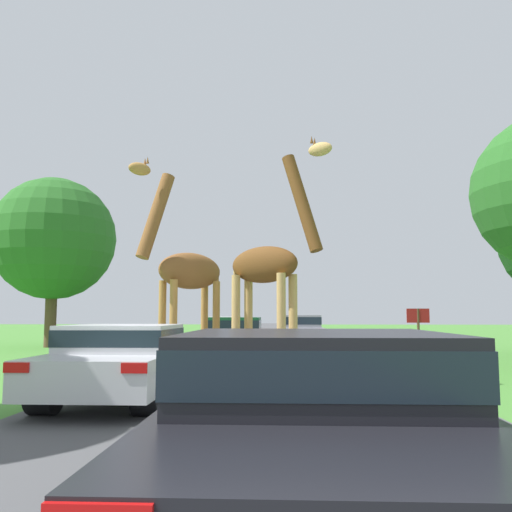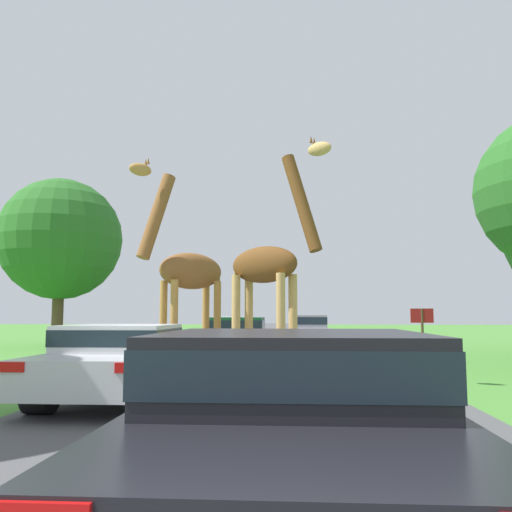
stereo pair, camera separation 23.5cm
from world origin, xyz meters
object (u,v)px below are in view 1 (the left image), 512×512
object	(u,v)px
giraffe_near_road	(270,272)
sign_post	(418,325)
car_verge_right	(227,332)
car_far_ahead	(234,337)
tree_centre_back	(54,239)
giraffe_companion	(184,274)
car_queue_right	(122,359)
car_queue_left	(303,329)
car_lead_maroon	(315,424)
car_rear_follower	(224,328)

from	to	relation	value
giraffe_near_road	sign_post	distance (m)	6.97
giraffe_near_road	car_verge_right	world-z (taller)	giraffe_near_road
car_far_ahead	tree_centre_back	bearing A→B (deg)	144.18
giraffe_companion	car_queue_right	bearing A→B (deg)	132.27
giraffe_near_road	car_queue_right	bearing A→B (deg)	-10.95
car_verge_right	giraffe_near_road	bearing A→B (deg)	-79.47
car_verge_right	car_far_ahead	bearing A→B (deg)	-82.12
car_queue_left	car_verge_right	size ratio (longest dim) A/B	1.13
sign_post	car_queue_right	bearing A→B (deg)	-131.70
giraffe_companion	car_far_ahead	distance (m)	5.13
car_queue_right	car_verge_right	world-z (taller)	car_verge_right
car_lead_maroon	car_far_ahead	size ratio (longest dim) A/B	1.02
car_queue_right	tree_centre_back	distance (m)	17.29
car_verge_right	car_lead_maroon	bearing A→B (deg)	-82.43
car_queue_right	sign_post	xyz separation A→B (m)	(7.01, 7.86, 0.45)
car_rear_follower	sign_post	distance (m)	14.73
sign_post	car_rear_follower	bearing A→B (deg)	120.32
sign_post	car_queue_left	bearing A→B (deg)	108.24
car_verge_right	car_rear_follower	size ratio (longest dim) A/B	0.95
car_queue_right	car_queue_left	size ratio (longest dim) A/B	0.95
giraffe_companion	car_queue_right	world-z (taller)	giraffe_companion
giraffe_near_road	car_queue_right	distance (m)	4.05
giraffe_near_road	giraffe_companion	xyz separation A→B (m)	(-2.11, 0.99, 0.05)
giraffe_companion	car_lead_maroon	distance (m)	9.66
car_rear_follower	sign_post	bearing A→B (deg)	-59.68
car_queue_right	tree_centre_back	xyz separation A→B (m)	(-7.74, 14.88, 4.23)
giraffe_near_road	car_rear_follower	world-z (taller)	giraffe_near_road
car_verge_right	sign_post	world-z (taller)	sign_post
car_queue_left	tree_centre_back	distance (m)	12.56
sign_post	car_lead_maroon	bearing A→B (deg)	-106.77
tree_centre_back	car_verge_right	bearing A→B (deg)	-7.01
car_lead_maroon	car_queue_left	size ratio (longest dim) A/B	0.93
giraffe_near_road	sign_post	bearing A→B (deg)	170.86
car_queue_left	giraffe_companion	bearing A→B (deg)	-103.62
sign_post	car_verge_right	bearing A→B (deg)	137.61
giraffe_near_road	car_queue_left	bearing A→B (deg)	-152.95
car_far_ahead	sign_post	bearing A→B (deg)	-5.66
car_lead_maroon	tree_centre_back	distance (m)	23.38
giraffe_near_road	sign_post	world-z (taller)	giraffe_near_road
giraffe_near_road	car_queue_right	size ratio (longest dim) A/B	1.24
car_far_ahead	car_rear_follower	bearing A→B (deg)	97.52
car_lead_maroon	car_rear_follower	bearing A→B (deg)	97.48
car_verge_right	tree_centre_back	bearing A→B (deg)	172.99
tree_centre_back	car_queue_left	bearing A→B (deg)	13.58
car_queue_left	giraffe_near_road	bearing A→B (deg)	-94.88
car_queue_right	car_verge_right	bearing A→B (deg)	88.26
giraffe_near_road	tree_centre_back	size ratio (longest dim) A/B	0.69
car_queue_right	sign_post	size ratio (longest dim) A/B	2.58
car_lead_maroon	car_far_ahead	distance (m)	14.02
giraffe_near_road	car_queue_right	world-z (taller)	giraffe_near_road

